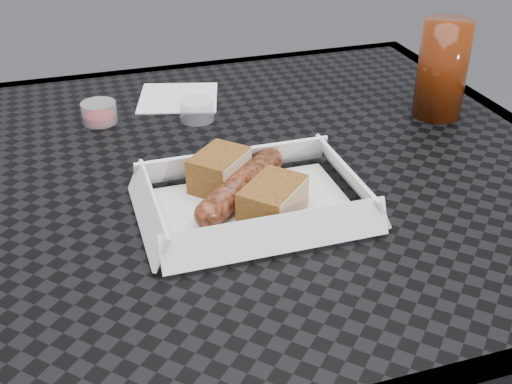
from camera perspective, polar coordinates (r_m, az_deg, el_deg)
patio_table at (r=0.86m, az=0.86°, el=-1.83°), size 0.80×0.80×0.74m
food_tray at (r=0.72m, az=-0.24°, el=-1.52°), size 0.22×0.15×0.00m
bratwurst at (r=0.73m, az=-1.32°, el=0.58°), size 0.13×0.13×0.03m
bread_near at (r=0.75m, az=-3.29°, el=1.94°), size 0.08×0.08×0.04m
bread_far at (r=0.70m, az=1.49°, el=-0.72°), size 0.09×0.09×0.04m
veg_garnish at (r=0.70m, az=5.08°, el=-2.65°), size 0.03×0.03×0.00m
napkin at (r=1.02m, az=-6.92°, el=8.32°), size 0.15×0.15×0.00m
condiment_cup_sauce at (r=0.95m, az=-13.76°, el=6.87°), size 0.05×0.05×0.03m
condiment_cup_empty at (r=0.94m, az=-5.28°, el=7.28°), size 0.05×0.05×0.03m
drink_glass at (r=0.97m, az=16.23°, el=10.44°), size 0.07×0.07×0.14m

